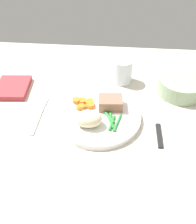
% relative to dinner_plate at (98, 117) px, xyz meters
% --- Properties ---
extents(dining_table, '(1.20, 0.90, 0.02)m').
position_rel_dinner_plate_xyz_m(dining_table, '(-0.01, 0.01, -0.02)').
color(dining_table, beige).
rests_on(dining_table, ground).
extents(dinner_plate, '(0.25, 0.25, 0.02)m').
position_rel_dinner_plate_xyz_m(dinner_plate, '(0.00, 0.00, 0.00)').
color(dinner_plate, white).
rests_on(dinner_plate, dining_table).
extents(meat_portion, '(0.07, 0.06, 0.03)m').
position_rel_dinner_plate_xyz_m(meat_portion, '(0.03, 0.04, 0.02)').
color(meat_portion, '#A86B56').
rests_on(meat_portion, dinner_plate).
extents(mashed_potatoes, '(0.07, 0.05, 0.04)m').
position_rel_dinner_plate_xyz_m(mashed_potatoes, '(-0.02, -0.04, 0.03)').
color(mashed_potatoes, beige).
rests_on(mashed_potatoes, dinner_plate).
extents(carrot_slices, '(0.07, 0.05, 0.01)m').
position_rel_dinner_plate_xyz_m(carrot_slices, '(-0.04, 0.04, 0.01)').
color(carrot_slices, orange).
rests_on(carrot_slices, dinner_plate).
extents(green_beans, '(0.06, 0.09, 0.01)m').
position_rel_dinner_plate_xyz_m(green_beans, '(0.04, -0.02, 0.01)').
color(green_beans, '#2D8C38').
rests_on(green_beans, dinner_plate).
extents(fork, '(0.01, 0.17, 0.00)m').
position_rel_dinner_plate_xyz_m(fork, '(-0.17, -0.00, -0.01)').
color(fork, silver).
rests_on(fork, dining_table).
extents(knife, '(0.02, 0.21, 0.01)m').
position_rel_dinner_plate_xyz_m(knife, '(0.17, -0.00, -0.01)').
color(knife, black).
rests_on(knife, dining_table).
extents(water_glass, '(0.07, 0.07, 0.08)m').
position_rel_dinner_plate_xyz_m(water_glass, '(0.07, 0.20, 0.03)').
color(water_glass, silver).
rests_on(water_glass, dining_table).
extents(salad_bowl, '(0.15, 0.15, 0.05)m').
position_rel_dinner_plate_xyz_m(salad_bowl, '(0.26, 0.15, 0.02)').
color(salad_bowl, '#99B28C').
rests_on(salad_bowl, dining_table).
extents(napkin, '(0.11, 0.13, 0.02)m').
position_rel_dinner_plate_xyz_m(napkin, '(-0.30, 0.12, 0.00)').
color(napkin, '#B2383D').
rests_on(napkin, dining_table).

